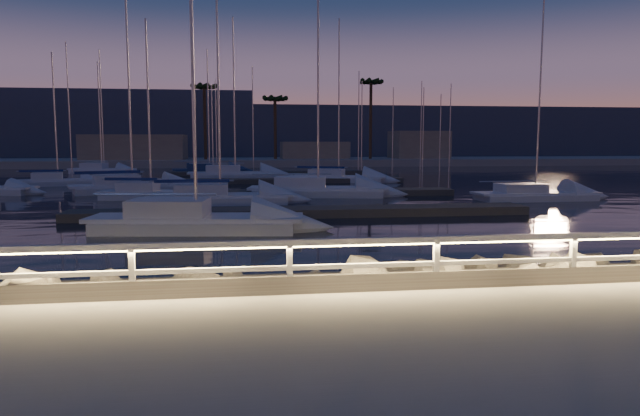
{
  "coord_description": "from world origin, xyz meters",
  "views": [
    {
      "loc": [
        -2.9,
        -10.98,
        2.98
      ],
      "look_at": [
        -0.85,
        4.0,
        1.2
      ],
      "focal_mm": 32.0,
      "sensor_mm": 36.0,
      "label": 1
    }
  ],
  "objects_px": {
    "sailboat_k": "(233,174)",
    "sailboat_l": "(336,177)",
    "guard_rail": "(385,252)",
    "sailboat_n": "(208,170)",
    "sailboat_c": "(217,196)",
    "sailboat_m": "(100,170)",
    "sailboat_f": "(129,186)",
    "sailboat_g": "(314,189)",
    "sailboat_b": "(191,220)",
    "sailboat_a": "(149,193)",
    "sailboat_i": "(56,181)",
    "sailboat_h": "(532,194)"
  },
  "relations": [
    {
      "from": "sailboat_i",
      "to": "sailboat_n",
      "type": "height_order",
      "value": "sailboat_n"
    },
    {
      "from": "guard_rail",
      "to": "sailboat_h",
      "type": "xyz_separation_m",
      "value": [
        14.66,
        21.45,
        -0.98
      ]
    },
    {
      "from": "guard_rail",
      "to": "sailboat_i",
      "type": "height_order",
      "value": "sailboat_i"
    },
    {
      "from": "sailboat_f",
      "to": "sailboat_b",
      "type": "bearing_deg",
      "value": -92.12
    },
    {
      "from": "sailboat_a",
      "to": "sailboat_i",
      "type": "xyz_separation_m",
      "value": [
        -9.16,
        12.21,
        -0.01
      ]
    },
    {
      "from": "sailboat_k",
      "to": "sailboat_m",
      "type": "distance_m",
      "value": 17.84
    },
    {
      "from": "sailboat_f",
      "to": "sailboat_k",
      "type": "relative_size",
      "value": 0.92
    },
    {
      "from": "sailboat_l",
      "to": "sailboat_m",
      "type": "height_order",
      "value": "sailboat_l"
    },
    {
      "from": "sailboat_l",
      "to": "sailboat_b",
      "type": "bearing_deg",
      "value": -90.64
    },
    {
      "from": "sailboat_b",
      "to": "sailboat_l",
      "type": "xyz_separation_m",
      "value": [
        10.31,
        26.7,
        -0.05
      ]
    },
    {
      "from": "sailboat_i",
      "to": "sailboat_k",
      "type": "relative_size",
      "value": 0.7
    },
    {
      "from": "guard_rail",
      "to": "sailboat_k",
      "type": "height_order",
      "value": "sailboat_k"
    },
    {
      "from": "sailboat_c",
      "to": "sailboat_l",
      "type": "height_order",
      "value": "sailboat_l"
    },
    {
      "from": "sailboat_k",
      "to": "sailboat_l",
      "type": "height_order",
      "value": "sailboat_k"
    },
    {
      "from": "sailboat_a",
      "to": "sailboat_n",
      "type": "bearing_deg",
      "value": 96.38
    },
    {
      "from": "sailboat_f",
      "to": "sailboat_k",
      "type": "bearing_deg",
      "value": 44.9
    },
    {
      "from": "sailboat_m",
      "to": "sailboat_i",
      "type": "bearing_deg",
      "value": -74.85
    },
    {
      "from": "guard_rail",
      "to": "sailboat_k",
      "type": "bearing_deg",
      "value": 94.74
    },
    {
      "from": "sailboat_i",
      "to": "sailboat_f",
      "type": "bearing_deg",
      "value": -58.83
    },
    {
      "from": "sailboat_l",
      "to": "sailboat_i",
      "type": "bearing_deg",
      "value": -156.41
    },
    {
      "from": "sailboat_c",
      "to": "sailboat_n",
      "type": "xyz_separation_m",
      "value": [
        -2.28,
        30.86,
        0.02
      ]
    },
    {
      "from": "sailboat_l",
      "to": "guard_rail",
      "type": "bearing_deg",
      "value": -77.49
    },
    {
      "from": "sailboat_b",
      "to": "sailboat_m",
      "type": "distance_m",
      "value": 45.09
    },
    {
      "from": "sailboat_f",
      "to": "sailboat_k",
      "type": "distance_m",
      "value": 16.23
    },
    {
      "from": "sailboat_a",
      "to": "sailboat_f",
      "type": "height_order",
      "value": "sailboat_f"
    },
    {
      "from": "sailboat_c",
      "to": "sailboat_m",
      "type": "distance_m",
      "value": 35.94
    },
    {
      "from": "sailboat_a",
      "to": "sailboat_i",
      "type": "bearing_deg",
      "value": 137.43
    },
    {
      "from": "sailboat_g",
      "to": "sailboat_b",
      "type": "bearing_deg",
      "value": -106.03
    },
    {
      "from": "sailboat_g",
      "to": "sailboat_i",
      "type": "height_order",
      "value": "sailboat_g"
    },
    {
      "from": "sailboat_k",
      "to": "sailboat_n",
      "type": "xyz_separation_m",
      "value": [
        -2.86,
        7.92,
        -0.02
      ]
    },
    {
      "from": "sailboat_n",
      "to": "sailboat_k",
      "type": "bearing_deg",
      "value": -78.03
    },
    {
      "from": "sailboat_c",
      "to": "sailboat_m",
      "type": "bearing_deg",
      "value": 112.81
    },
    {
      "from": "sailboat_c",
      "to": "sailboat_f",
      "type": "distance_m",
      "value": 10.45
    },
    {
      "from": "guard_rail",
      "to": "sailboat_m",
      "type": "relative_size",
      "value": 3.58
    },
    {
      "from": "sailboat_g",
      "to": "sailboat_n",
      "type": "distance_m",
      "value": 28.31
    },
    {
      "from": "sailboat_c",
      "to": "sailboat_l",
      "type": "relative_size",
      "value": 0.97
    },
    {
      "from": "sailboat_a",
      "to": "sailboat_m",
      "type": "distance_m",
      "value": 31.37
    },
    {
      "from": "sailboat_g",
      "to": "sailboat_h",
      "type": "height_order",
      "value": "sailboat_g"
    },
    {
      "from": "sailboat_b",
      "to": "sailboat_l",
      "type": "bearing_deg",
      "value": 76.15
    },
    {
      "from": "sailboat_k",
      "to": "sailboat_n",
      "type": "height_order",
      "value": "sailboat_k"
    },
    {
      "from": "guard_rail",
      "to": "sailboat_b",
      "type": "xyz_separation_m",
      "value": [
        -4.9,
        12.03,
        -0.91
      ]
    },
    {
      "from": "sailboat_a",
      "to": "sailboat_i",
      "type": "relative_size",
      "value": 1.03
    },
    {
      "from": "sailboat_c",
      "to": "sailboat_f",
      "type": "height_order",
      "value": "sailboat_f"
    },
    {
      "from": "sailboat_a",
      "to": "sailboat_i",
      "type": "height_order",
      "value": "sailboat_a"
    },
    {
      "from": "sailboat_b",
      "to": "sailboat_m",
      "type": "height_order",
      "value": "sailboat_b"
    },
    {
      "from": "sailboat_b",
      "to": "sailboat_c",
      "type": "bearing_deg",
      "value": 93.85
    },
    {
      "from": "sailboat_i",
      "to": "sailboat_h",
      "type": "bearing_deg",
      "value": -39.6
    },
    {
      "from": "guard_rail",
      "to": "sailboat_f",
      "type": "distance_m",
      "value": 32.11
    },
    {
      "from": "sailboat_a",
      "to": "sailboat_b",
      "type": "height_order",
      "value": "sailboat_b"
    },
    {
      "from": "sailboat_i",
      "to": "sailboat_m",
      "type": "relative_size",
      "value": 0.87
    }
  ]
}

